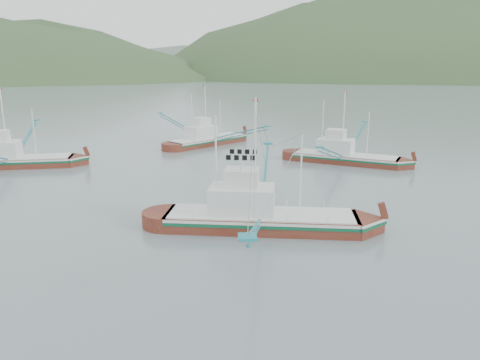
{
  "coord_description": "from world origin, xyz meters",
  "views": [
    {
      "loc": [
        -2.17,
        -35.39,
        13.62
      ],
      "look_at": [
        0.0,
        6.0,
        3.2
      ],
      "focal_mm": 35.0,
      "sensor_mm": 36.0,
      "label": 1
    }
  ],
  "objects_px": {
    "bg_boat_right": "(345,147)",
    "bg_boat_far": "(207,131)",
    "main_boat": "(258,207)",
    "bg_boat_left": "(10,154)"
  },
  "relations": [
    {
      "from": "bg_boat_right",
      "to": "bg_boat_left",
      "type": "distance_m",
      "value": 45.44
    },
    {
      "from": "bg_boat_right",
      "to": "bg_boat_far",
      "type": "bearing_deg",
      "value": 168.93
    },
    {
      "from": "main_boat",
      "to": "bg_boat_left",
      "type": "relative_size",
      "value": 1.04
    },
    {
      "from": "main_boat",
      "to": "bg_boat_left",
      "type": "height_order",
      "value": "main_boat"
    },
    {
      "from": "bg_boat_left",
      "to": "bg_boat_right",
      "type": "bearing_deg",
      "value": -6.4
    },
    {
      "from": "bg_boat_right",
      "to": "bg_boat_left",
      "type": "xyz_separation_m",
      "value": [
        -45.44,
        -0.13,
        -0.53
      ]
    },
    {
      "from": "bg_boat_right",
      "to": "bg_boat_far",
      "type": "height_order",
      "value": "bg_boat_far"
    },
    {
      "from": "bg_boat_left",
      "to": "bg_boat_far",
      "type": "bearing_deg",
      "value": 25.03
    },
    {
      "from": "bg_boat_right",
      "to": "main_boat",
      "type": "bearing_deg",
      "value": -90.56
    },
    {
      "from": "main_boat",
      "to": "bg_boat_right",
      "type": "distance_m",
      "value": 29.67
    }
  ]
}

